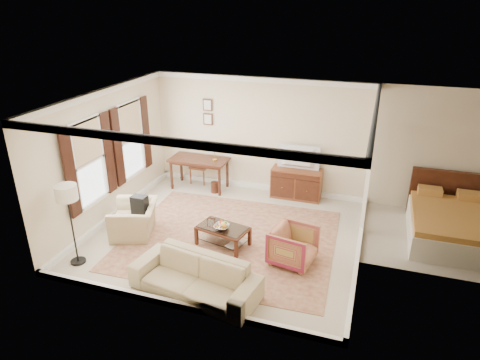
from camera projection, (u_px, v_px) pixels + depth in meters
The scene contains 21 objects.
room_shell at pixel (225, 121), 8.12m from camera, with size 5.51×5.01×2.91m.
annex_bedroom at pixel (454, 227), 8.67m from camera, with size 3.00×2.70×2.90m.
window_front at pixel (89, 163), 8.65m from camera, with size 0.12×1.56×1.80m, color #CCB284, non-canonical shape.
window_rear at pixel (131, 140), 10.05m from camera, with size 0.12×1.56×1.80m, color #CCB284, non-canonical shape.
doorway at pixel (368, 177), 9.20m from camera, with size 0.10×1.12×2.25m, color white, non-canonical shape.
rug at pixel (230, 239), 8.90m from camera, with size 4.26×3.65×0.01m, color brown.
writing_desk at pixel (199, 163), 11.01m from camera, with size 1.49×0.74×0.81m.
desk_chair at pixel (200, 164), 11.43m from camera, with size 0.45×0.45×1.05m, color brown, non-canonical shape.
desk_lamp at pixel (215, 151), 10.75m from camera, with size 0.32×0.32×0.50m, color silver, non-canonical shape.
framed_prints at pixel (208, 112), 10.88m from camera, with size 0.25×0.04×0.68m, color #462014, non-canonical shape.
sideboard at pixel (296, 183), 10.60m from camera, with size 1.23×0.47×0.76m, color brown.
tv at pixel (298, 151), 10.23m from camera, with size 0.98×0.56×0.13m, color black.
coffee_table at pixel (223, 231), 8.56m from camera, with size 1.10×0.78×0.42m.
fruit_bowl at pixel (222, 226), 8.43m from camera, with size 0.42×0.42×0.10m, color silver.
book_a at pixel (221, 234), 8.76m from camera, with size 0.28×0.04×0.38m, color brown.
book_b at pixel (230, 243), 8.46m from camera, with size 0.28×0.03×0.38m, color brown.
striped_armchair at pixel (293, 244), 7.97m from camera, with size 0.78×0.73×0.80m, color maroon.
club_armchair at pixel (134, 214), 8.94m from camera, with size 1.04×0.67×0.91m, color tan.
backpack at pixel (140, 203), 8.88m from camera, with size 0.32×0.22×0.40m, color black.
sofa at pixel (195, 272), 7.11m from camera, with size 2.20×0.64×0.86m, color tan.
floor_lamp at pixel (67, 199), 7.60m from camera, with size 0.39×0.39×1.60m.
Camera 1 is at (2.75, -7.41, 4.65)m, focal length 32.00 mm.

